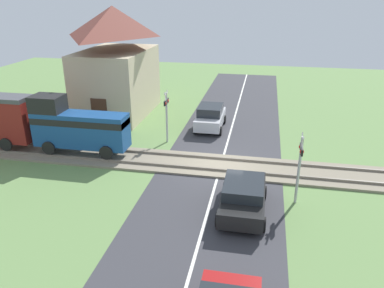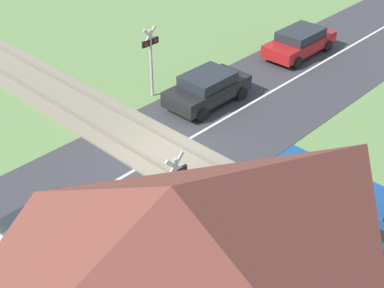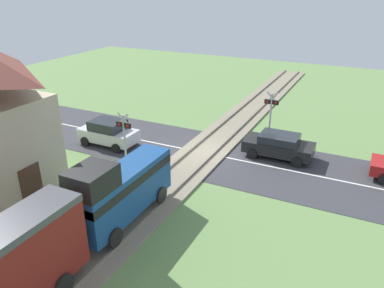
% 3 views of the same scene
% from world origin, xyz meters
% --- Properties ---
extents(ground_plane, '(60.00, 60.00, 0.00)m').
position_xyz_m(ground_plane, '(0.00, 0.00, 0.00)').
color(ground_plane, '#66894C').
extents(road_surface, '(48.00, 6.40, 0.02)m').
position_xyz_m(road_surface, '(0.00, 0.00, 0.01)').
color(road_surface, '#38383D').
rests_on(road_surface, ground_plane).
extents(track_bed, '(2.80, 48.00, 0.24)m').
position_xyz_m(track_bed, '(0.00, 0.00, 0.07)').
color(track_bed, gray).
rests_on(track_bed, ground_plane).
extents(car_near_crossing, '(3.93, 1.95, 1.40)m').
position_xyz_m(car_near_crossing, '(-4.11, -1.44, 0.75)').
color(car_near_crossing, black).
rests_on(car_near_crossing, ground_plane).
extents(car_far_side, '(3.66, 1.86, 1.60)m').
position_xyz_m(car_far_side, '(5.87, 1.44, 0.82)').
color(car_far_side, silver).
rests_on(car_far_side, ground_plane).
extents(car_behind_queue, '(4.30, 1.91, 1.36)m').
position_xyz_m(car_behind_queue, '(-11.16, -1.44, 0.73)').
color(car_behind_queue, '#A81919').
rests_on(car_behind_queue, ground_plane).
extents(crossing_signal_west_approach, '(0.90, 0.18, 3.23)m').
position_xyz_m(crossing_signal_west_approach, '(-2.93, -3.69, 2.06)').
color(crossing_signal_west_approach, '#B7B7B7').
rests_on(crossing_signal_west_approach, ground_plane).
extents(crossing_signal_east_approach, '(0.90, 0.18, 3.23)m').
position_xyz_m(crossing_signal_east_approach, '(2.93, 3.69, 2.06)').
color(crossing_signal_east_approach, '#B7B7B7').
rests_on(crossing_signal_east_approach, ground_plane).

